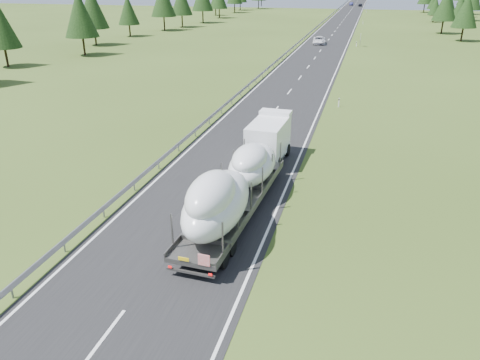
% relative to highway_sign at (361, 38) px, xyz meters
% --- Properties ---
extents(ground, '(400.00, 400.00, 0.00)m').
position_rel_highway_sign_xyz_m(ground, '(-7.20, -80.00, -1.81)').
color(ground, '#334717').
rests_on(ground, ground).
extents(road_surface, '(10.00, 400.00, 0.02)m').
position_rel_highway_sign_xyz_m(road_surface, '(-7.20, 20.00, -1.80)').
color(road_surface, black).
rests_on(road_surface, ground).
extents(guardrail, '(0.10, 400.00, 0.76)m').
position_rel_highway_sign_xyz_m(guardrail, '(-12.50, 19.94, -1.21)').
color(guardrail, slate).
rests_on(guardrail, ground).
extents(marker_posts, '(0.13, 350.08, 1.00)m').
position_rel_highway_sign_xyz_m(marker_posts, '(-0.70, 75.00, -1.27)').
color(marker_posts, silver).
rests_on(marker_posts, ground).
extents(highway_sign, '(0.08, 0.90, 2.60)m').
position_rel_highway_sign_xyz_m(highway_sign, '(0.00, 0.00, 0.00)').
color(highway_sign, slate).
rests_on(highway_sign, ground).
extents(tree_line_left, '(13.52, 245.64, 12.31)m').
position_rel_highway_sign_xyz_m(tree_line_left, '(-50.48, 15.23, 5.30)').
color(tree_line_left, black).
rests_on(tree_line_left, ground).
extents(boat_truck, '(3.37, 19.18, 4.33)m').
position_rel_highway_sign_xyz_m(boat_truck, '(-4.85, -76.41, 0.42)').
color(boat_truck, white).
rests_on(boat_truck, ground).
extents(distant_van, '(3.06, 5.76, 1.54)m').
position_rel_highway_sign_xyz_m(distant_van, '(-8.53, 1.78, -1.04)').
color(distant_van, silver).
rests_on(distant_van, ground).
extents(distant_car_dark, '(1.99, 4.11, 1.35)m').
position_rel_highway_sign_xyz_m(distant_car_dark, '(-4.30, 140.12, -1.13)').
color(distant_car_dark, black).
rests_on(distant_car_dark, ground).
extents(distant_car_blue, '(1.86, 4.49, 1.44)m').
position_rel_highway_sign_xyz_m(distant_car_blue, '(-8.75, 147.89, -1.09)').
color(distant_car_blue, '#181A45').
rests_on(distant_car_blue, ground).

